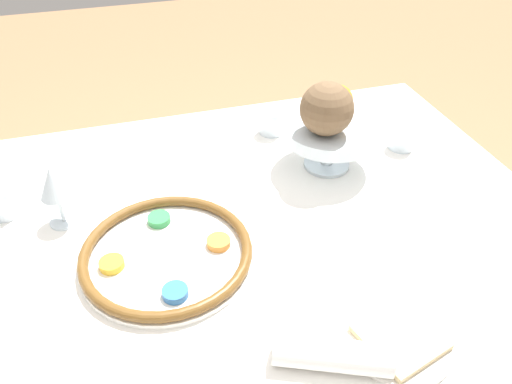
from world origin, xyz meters
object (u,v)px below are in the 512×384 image
Objects in this scene: fruit_stand at (330,134)px; cup_near at (403,137)px; bread_plate at (399,339)px; napkin_roll at (332,355)px; wine_glass at (53,185)px; cup_mid at (271,122)px; orange_fruit at (337,101)px; seder_plate at (167,254)px; coconut at (327,109)px; cup_far at (3,202)px.

fruit_stand reaches higher than cup_near.
bread_plate is 0.12m from napkin_roll.
wine_glass reaches higher than cup_mid.
wine_glass is 0.62m from orange_fruit.
seder_plate is at bearing -160.25° from cup_near.
wine_glass is 2.12× the size of cup_mid.
orange_fruit reaches higher than cup_near.
bread_plate is at bearing -119.77° from cup_near.
wine_glass is 2.12× the size of cup_near.
coconut is 1.83× the size of cup_near.
orange_fruit is 0.65× the size of coconut.
bread_plate is (-0.11, -0.52, -0.14)m from orange_fruit.
coconut is (0.56, 0.01, 0.07)m from wine_glass.
napkin_roll is at bearing -100.37° from cup_mid.
cup_near is at bearing 19.75° from seder_plate.
seder_plate is at bearing -130.77° from cup_mid.
fruit_stand reaches higher than bread_plate.
fruit_stand reaches higher than napkin_roll.
napkin_roll is 0.65m from cup_near.
napkin_roll is at bearing -110.63° from coconut.
orange_fruit is (0.43, 0.24, 0.13)m from seder_plate.
cup_mid is (0.00, 0.66, 0.02)m from bread_plate.
orange_fruit is 1.18× the size of cup_near.
seder_plate is 0.50m from cup_mid.
seder_plate is 0.37m from cup_far.
wine_glass is 0.73× the size of napkin_roll.
wine_glass is 0.60m from napkin_roll.
orange_fruit is at bearing 50.14° from coconut.
fruit_stand is at bearing -66.61° from cup_mid.
cup_near is at bearing -5.34° from orange_fruit.
cup_mid is at bearing 104.27° from coconut.
cup_mid is at bearing 150.68° from cup_near.
wine_glass reaches higher than cup_far.
bread_plate is at bearing -41.76° from wine_glass.
cup_far is at bearing 175.48° from coconut.
wine_glass is at bearing -179.25° from coconut.
wine_glass is (-0.18, 0.17, 0.08)m from seder_plate.
cup_far is (-0.30, 0.23, 0.02)m from seder_plate.
wine_glass reaches higher than seder_plate.
wine_glass is 1.16× the size of coconut.
orange_fruit is 0.21m from cup_mid.
cup_mid is at bearing 13.67° from cup_far.
cup_far is (-0.11, 0.06, -0.06)m from wine_glass.
fruit_stand is at bearing -174.48° from cup_near.
seder_plate is 1.92× the size of bread_plate.
seder_plate is 5.09× the size of cup_near.
fruit_stand is 3.41× the size of cup_mid.
fruit_stand is 2.88× the size of orange_fruit.
cup_far is (-0.62, 0.51, 0.02)m from bread_plate.
bread_plate is 2.66× the size of cup_near.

